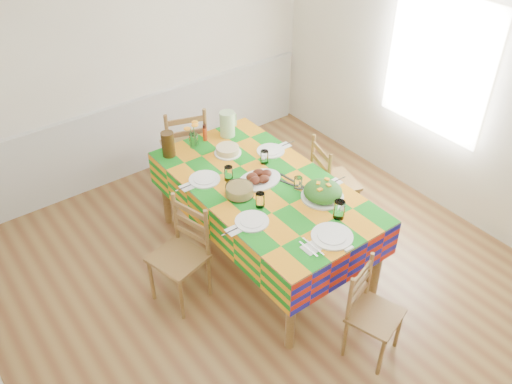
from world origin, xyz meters
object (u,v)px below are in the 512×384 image
at_px(tea_pitcher, 168,144).
at_px(chair_near, 371,313).
at_px(dining_table, 264,193).
at_px(green_pitcher, 227,124).
at_px(chair_far, 186,150).
at_px(chair_left, 182,255).
at_px(chair_right, 331,183).
at_px(meat_platter, 259,178).

distance_m(tea_pitcher, chair_near, 2.39).
relative_size(dining_table, tea_pitcher, 8.74).
xyz_separation_m(green_pitcher, tea_pitcher, (-0.66, 0.03, -0.01)).
relative_size(chair_far, chair_left, 1.10).
bearing_deg(chair_far, dining_table, 108.57).
distance_m(dining_table, chair_right, 0.91).
xyz_separation_m(chair_near, chair_right, (0.88, 1.39, 0.05)).
distance_m(chair_near, chair_right, 1.65).
distance_m(green_pitcher, chair_right, 1.20).
bearing_deg(dining_table, chair_far, 90.63).
height_order(meat_platter, chair_far, chair_far).
relative_size(dining_table, chair_near, 2.52).
bearing_deg(tea_pitcher, green_pitcher, -2.31).
xyz_separation_m(dining_table, chair_left, (-0.87, 0.01, -0.27)).
bearing_deg(green_pitcher, chair_right, -53.68).
height_order(dining_table, chair_near, chair_near).
bearing_deg(chair_left, dining_table, 74.25).
bearing_deg(meat_platter, chair_left, -176.59).
distance_m(meat_platter, green_pitcher, 0.86).
xyz_separation_m(meat_platter, chair_near, (-0.01, -1.44, -0.45)).
xyz_separation_m(chair_left, chair_right, (1.74, 0.00, 0.00)).
relative_size(meat_platter, chair_right, 0.44).
xyz_separation_m(green_pitcher, chair_right, (0.65, -0.88, -0.50)).
bearing_deg(tea_pitcher, chair_near, -79.55).
bearing_deg(chair_left, chair_far, 132.78).
bearing_deg(meat_platter, green_pitcher, 74.60).
bearing_deg(chair_near, tea_pitcher, 82.63).
distance_m(meat_platter, chair_near, 1.51).
distance_m(chair_near, chair_far, 2.74).
distance_m(meat_platter, chair_far, 1.35).
relative_size(tea_pitcher, chair_near, 0.29).
bearing_deg(chair_far, chair_right, 141.10).
relative_size(green_pitcher, chair_far, 0.25).
relative_size(dining_table, green_pitcher, 8.37).
bearing_deg(tea_pitcher, meat_platter, -63.19).
bearing_deg(chair_right, chair_near, 164.05).
xyz_separation_m(dining_table, chair_right, (0.87, 0.01, -0.27)).
bearing_deg(chair_right, tea_pitcher, 71.75).
height_order(green_pitcher, chair_near, green_pitcher).
xyz_separation_m(tea_pitcher, chair_far, (0.42, 0.45, -0.45)).
bearing_deg(green_pitcher, meat_platter, -105.40).
xyz_separation_m(tea_pitcher, chair_right, (1.31, -0.90, -0.49)).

